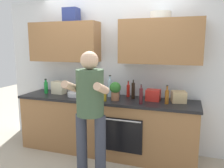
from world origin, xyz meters
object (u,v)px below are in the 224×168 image
(bottle_syrup, at_px, (167,96))
(bottle_wine, at_px, (141,96))
(potted_herb, at_px, (115,90))
(bottle_oil, at_px, (104,95))
(bottle_soy, at_px, (133,91))
(cup_stoneware, at_px, (117,94))
(person_standing, at_px, (90,106))
(bottle_water, at_px, (110,88))
(mixing_bowl, at_px, (76,94))
(bottle_soda, at_px, (46,87))
(grocery_bag_bread, at_px, (179,97))
(grocery_bag_crisps, at_px, (153,95))
(bottle_hotsauce, at_px, (128,90))
(grocery_bag_rice, at_px, (59,87))
(bottle_vinegar, at_px, (90,89))

(bottle_syrup, distance_m, bottle_wine, 0.37)
(potted_herb, bearing_deg, bottle_oil, -145.84)
(bottle_soy, height_order, cup_stoneware, bottle_soy)
(potted_herb, bearing_deg, bottle_syrup, 2.15)
(bottle_syrup, bearing_deg, bottle_soy, 162.65)
(cup_stoneware, bearing_deg, person_standing, -94.58)
(bottle_water, relative_size, mixing_bowl, 1.29)
(bottle_oil, height_order, potted_herb, potted_herb)
(bottle_syrup, xyz_separation_m, bottle_oil, (-0.90, -0.13, -0.02))
(bottle_water, height_order, bottle_soda, bottle_water)
(bottle_wine, bearing_deg, bottle_syrup, 20.17)
(bottle_water, height_order, grocery_bag_bread, bottle_water)
(grocery_bag_crisps, bearing_deg, potted_herb, -162.74)
(person_standing, distance_m, bottle_hotsauce, 1.01)
(bottle_water, bearing_deg, potted_herb, -54.41)
(potted_herb, distance_m, grocery_bag_rice, 1.08)
(grocery_bag_rice, relative_size, grocery_bag_crisps, 1.08)
(person_standing, bearing_deg, cup_stoneware, 85.42)
(cup_stoneware, bearing_deg, bottle_syrup, -12.80)
(grocery_bag_rice, bearing_deg, bottle_soda, -168.64)
(grocery_bag_crisps, bearing_deg, mixing_bowl, -175.03)
(potted_herb, relative_size, grocery_bag_crisps, 1.36)
(bottle_water, bearing_deg, bottle_wine, -29.56)
(bottle_soy, distance_m, grocery_bag_crisps, 0.32)
(bottle_oil, xyz_separation_m, bottle_wine, (0.56, -0.00, 0.03))
(person_standing, xyz_separation_m, bottle_wine, (0.52, 0.59, 0.04))
(person_standing, distance_m, bottle_water, 0.92)
(bottle_soy, distance_m, bottle_hotsauce, 0.15)
(bottle_soy, xyz_separation_m, bottle_hotsauce, (-0.11, 0.10, -0.02))
(bottle_water, xyz_separation_m, bottle_vinegar, (-0.27, -0.20, -0.00))
(bottle_syrup, xyz_separation_m, bottle_hotsauce, (-0.63, 0.27, -0.01))
(grocery_bag_bread, bearing_deg, bottle_soy, 179.75)
(bottle_oil, bearing_deg, bottle_hotsauce, 55.56)
(person_standing, height_order, bottle_soda, person_standing)
(mixing_bowl, height_order, grocery_bag_rice, grocery_bag_rice)
(bottle_syrup, distance_m, grocery_bag_bread, 0.23)
(bottle_syrup, height_order, grocery_bag_crisps, bottle_syrup)
(bottle_soy, xyz_separation_m, cup_stoneware, (-0.26, 0.02, -0.08))
(bottle_soy, height_order, bottle_oil, bottle_soy)
(cup_stoneware, xyz_separation_m, potted_herb, (0.03, -0.21, 0.11))
(bottle_syrup, xyz_separation_m, bottle_soda, (-2.05, 0.08, -0.00))
(bottle_vinegar, bearing_deg, bottle_water, 36.42)
(bottle_oil, relative_size, bottle_vinegar, 0.65)
(bottle_soda, bearing_deg, bottle_wine, -6.82)
(potted_herb, bearing_deg, grocery_bag_crisps, 17.26)
(bottle_soy, bearing_deg, mixing_bowl, -171.91)
(bottle_oil, relative_size, bottle_soda, 0.83)
(bottle_vinegar, xyz_separation_m, mixing_bowl, (-0.27, 0.03, -0.11))
(cup_stoneware, height_order, mixing_bowl, cup_stoneware)
(mixing_bowl, xyz_separation_m, grocery_bag_bread, (1.61, 0.13, 0.05))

